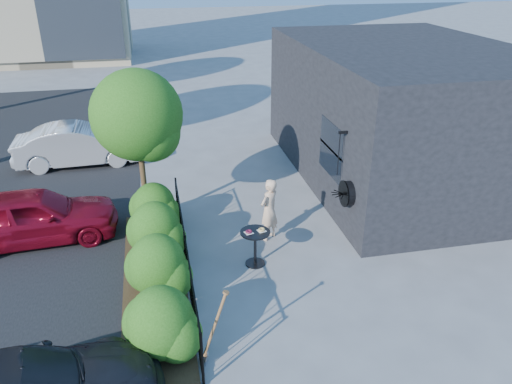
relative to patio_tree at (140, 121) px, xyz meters
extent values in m
plane|color=gray|center=(2.24, -2.76, -2.76)|extent=(120.00, 120.00, 0.00)
cube|color=black|center=(7.74, 1.74, -0.76)|extent=(6.00, 9.00, 4.00)
cube|color=black|center=(4.75, -0.36, -0.96)|extent=(0.04, 1.60, 1.40)
cube|color=black|center=(4.75, -0.36, -0.96)|extent=(0.05, 1.70, 0.06)
cylinder|color=black|center=(4.66, -1.86, -1.51)|extent=(0.18, 0.60, 0.60)
cylinder|color=black|center=(4.56, -1.86, -1.51)|extent=(0.03, 0.64, 0.64)
cube|color=black|center=(4.64, -1.36, -0.16)|extent=(0.25, 0.06, 0.06)
cylinder|color=black|center=(4.56, -1.36, -0.71)|extent=(0.02, 0.02, 1.05)
cylinder|color=black|center=(0.74, -5.76, -2.21)|extent=(0.05, 0.05, 1.10)
cylinder|color=black|center=(0.74, -2.76, -2.21)|extent=(0.05, 0.05, 1.10)
cylinder|color=black|center=(0.74, 0.24, -2.21)|extent=(0.05, 0.05, 1.10)
cube|color=black|center=(0.74, -2.76, -1.70)|extent=(0.03, 6.00, 0.03)
cube|color=black|center=(0.74, -2.76, -2.66)|extent=(0.03, 6.00, 0.03)
cylinder|color=black|center=(0.74, -5.66, -2.21)|extent=(0.02, 0.02, 1.04)
cylinder|color=black|center=(0.74, -5.46, -2.21)|extent=(0.02, 0.02, 1.04)
cylinder|color=black|center=(0.74, -5.26, -2.21)|extent=(0.02, 0.02, 1.04)
cylinder|color=black|center=(0.74, -5.06, -2.21)|extent=(0.02, 0.02, 1.04)
cylinder|color=black|center=(0.74, -4.86, -2.21)|extent=(0.02, 0.02, 1.04)
cylinder|color=black|center=(0.74, -4.66, -2.21)|extent=(0.02, 0.02, 1.04)
cylinder|color=black|center=(0.74, -4.46, -2.21)|extent=(0.02, 0.02, 1.04)
cylinder|color=black|center=(0.74, -4.26, -2.21)|extent=(0.02, 0.02, 1.04)
cylinder|color=black|center=(0.74, -4.06, -2.21)|extent=(0.02, 0.02, 1.04)
cylinder|color=black|center=(0.74, -3.86, -2.21)|extent=(0.02, 0.02, 1.04)
cylinder|color=black|center=(0.74, -3.66, -2.21)|extent=(0.02, 0.02, 1.04)
cylinder|color=black|center=(0.74, -3.46, -2.21)|extent=(0.02, 0.02, 1.04)
cylinder|color=black|center=(0.74, -3.26, -2.21)|extent=(0.02, 0.02, 1.04)
cylinder|color=black|center=(0.74, -3.06, -2.21)|extent=(0.02, 0.02, 1.04)
cylinder|color=black|center=(0.74, -2.86, -2.21)|extent=(0.02, 0.02, 1.04)
cylinder|color=black|center=(0.74, -2.66, -2.21)|extent=(0.02, 0.02, 1.04)
cylinder|color=black|center=(0.74, -2.46, -2.21)|extent=(0.02, 0.02, 1.04)
cylinder|color=black|center=(0.74, -2.26, -2.21)|extent=(0.02, 0.02, 1.04)
cylinder|color=black|center=(0.74, -2.06, -2.21)|extent=(0.02, 0.02, 1.04)
cylinder|color=black|center=(0.74, -1.86, -2.21)|extent=(0.02, 0.02, 1.04)
cylinder|color=black|center=(0.74, -1.66, -2.21)|extent=(0.02, 0.02, 1.04)
cylinder|color=black|center=(0.74, -1.46, -2.21)|extent=(0.02, 0.02, 1.04)
cylinder|color=black|center=(0.74, -1.26, -2.21)|extent=(0.02, 0.02, 1.04)
cylinder|color=black|center=(0.74, -1.06, -2.21)|extent=(0.02, 0.02, 1.04)
cylinder|color=black|center=(0.74, -0.86, -2.21)|extent=(0.02, 0.02, 1.04)
cylinder|color=black|center=(0.74, -0.66, -2.21)|extent=(0.02, 0.02, 1.04)
cylinder|color=black|center=(0.74, -0.46, -2.21)|extent=(0.02, 0.02, 1.04)
cylinder|color=black|center=(0.74, -0.26, -2.21)|extent=(0.02, 0.02, 1.04)
cylinder|color=black|center=(0.74, -0.06, -2.21)|extent=(0.02, 0.02, 1.04)
cylinder|color=black|center=(0.74, 0.14, -2.21)|extent=(0.02, 0.02, 1.04)
cube|color=#382616|center=(0.04, -2.76, -2.72)|extent=(1.30, 6.00, 0.08)
ellipsoid|color=#215313|center=(0.14, -4.96, -2.06)|extent=(1.10, 1.10, 1.24)
ellipsoid|color=#215313|center=(0.14, -3.36, -2.06)|extent=(1.10, 1.10, 1.24)
ellipsoid|color=#215313|center=(0.14, -1.86, -2.06)|extent=(1.10, 1.10, 1.24)
ellipsoid|color=#215313|center=(0.14, -0.46, -2.06)|extent=(1.10, 1.10, 1.24)
cylinder|color=#3F2B19|center=(-0.06, 0.04, -1.56)|extent=(0.14, 0.14, 2.40)
sphere|color=#215313|center=(-0.06, 0.04, 0.08)|extent=(2.20, 2.20, 2.20)
sphere|color=#215313|center=(0.24, -0.16, -0.25)|extent=(1.43, 1.43, 1.43)
cylinder|color=black|center=(2.29, -2.47, -1.94)|extent=(0.67, 0.67, 0.03)
cylinder|color=black|center=(2.29, -2.47, -2.35)|extent=(0.07, 0.07, 0.80)
cylinder|color=black|center=(2.29, -2.47, -2.75)|extent=(0.45, 0.45, 0.03)
cube|color=white|center=(2.14, -2.49, -1.92)|extent=(0.21, 0.21, 0.01)
cube|color=white|center=(2.44, -2.47, -1.92)|extent=(0.21, 0.21, 0.01)
torus|color=#470B20|center=(2.14, -2.49, -1.89)|extent=(0.15, 0.15, 0.05)
torus|color=tan|center=(2.44, -2.47, -1.89)|extent=(0.15, 0.15, 0.05)
imported|color=beige|center=(2.85, -1.42, -1.97)|extent=(0.69, 0.66, 1.58)
cylinder|color=brown|center=(1.02, -5.26, -1.97)|extent=(0.46, 0.05, 1.29)
cube|color=gray|center=(0.82, -5.26, -2.66)|extent=(0.11, 0.19, 0.27)
cylinder|color=brown|center=(1.22, -5.26, -1.34)|extent=(0.11, 0.11, 0.06)
imported|color=maroon|center=(-2.73, -0.33, -2.10)|extent=(4.01, 1.85, 1.33)
imported|color=silver|center=(-2.15, 4.59, -2.09)|extent=(4.14, 1.56, 1.35)
camera|label=1|loc=(0.33, -11.78, 3.61)|focal=35.00mm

